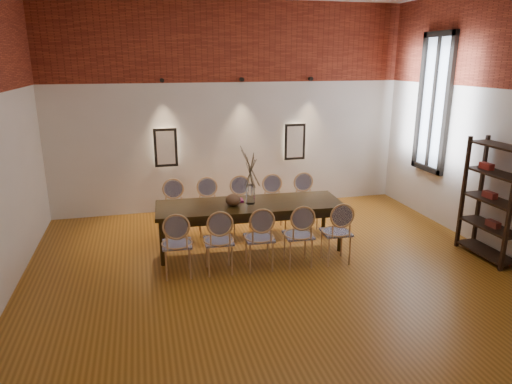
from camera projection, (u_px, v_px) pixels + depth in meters
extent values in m
cube|color=#995E1B|center=(284.00, 284.00, 6.19)|extent=(7.00, 7.00, 0.02)
cube|color=silver|center=(231.00, 108.00, 8.93)|extent=(7.00, 0.10, 4.00)
cube|color=silver|center=(501.00, 246.00, 2.32)|extent=(7.00, 0.10, 4.00)
cube|color=maroon|center=(230.00, 41.00, 8.52)|extent=(7.00, 0.02, 1.50)
cube|color=#FFEAC6|center=(166.00, 147.00, 8.73)|extent=(0.36, 0.06, 0.66)
cube|color=#FFEAC6|center=(294.00, 142.00, 9.34)|extent=(0.36, 0.06, 0.66)
cylinder|color=black|center=(162.00, 80.00, 8.35)|extent=(0.08, 0.10, 0.08)
cylinder|color=black|center=(242.00, 80.00, 8.70)|extent=(0.08, 0.10, 0.08)
cylinder|color=black|center=(311.00, 79.00, 9.03)|extent=(0.08, 0.10, 0.08)
cube|color=silver|center=(434.00, 104.00, 8.26)|extent=(0.02, 0.78, 2.38)
cube|color=black|center=(433.00, 104.00, 8.26)|extent=(0.08, 0.90, 2.50)
cube|color=black|center=(433.00, 104.00, 8.26)|extent=(0.06, 0.06, 2.40)
cube|color=#30200B|center=(250.00, 226.00, 7.24)|extent=(2.95, 1.09, 0.75)
cylinder|color=silver|center=(250.00, 194.00, 7.10)|extent=(0.14, 0.14, 0.30)
ellipsoid|color=brown|center=(233.00, 200.00, 7.01)|extent=(0.24, 0.24, 0.18)
cube|color=#9B1B62|center=(235.00, 200.00, 7.24)|extent=(0.27, 0.19, 0.03)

